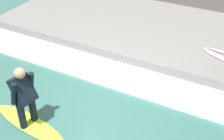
# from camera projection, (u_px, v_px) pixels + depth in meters

# --- Properties ---
(ground_plane) EXTENTS (28.00, 28.00, 0.00)m
(ground_plane) POSITION_uv_depth(u_px,v_px,m) (99.00, 107.00, 7.53)
(ground_plane) COLOR #2D564C
(concrete_ledge) EXTENTS (4.40, 10.88, 0.37)m
(concrete_ledge) POSITION_uv_depth(u_px,v_px,m) (160.00, 32.00, 10.42)
(concrete_ledge) COLOR #66635E
(concrete_ledge) RESTS_ON ground_plane
(wave_foam_crest) EXTENTS (1.11, 10.34, 0.11)m
(wave_foam_crest) POSITION_uv_depth(u_px,v_px,m) (124.00, 77.00, 8.47)
(wave_foam_crest) COLOR silver
(wave_foam_crest) RESTS_ON ground_plane
(surfboard_riding) EXTENTS (0.76, 2.12, 0.06)m
(surfboard_riding) POSITION_uv_depth(u_px,v_px,m) (30.00, 123.00, 7.01)
(surfboard_riding) COLOR #BFE02D
(surfboard_riding) RESTS_ON ground_plane
(surfer_riding) EXTENTS (0.57, 0.53, 1.46)m
(surfer_riding) POSITION_uv_depth(u_px,v_px,m) (24.00, 94.00, 6.55)
(surfer_riding) COLOR black
(surfer_riding) RESTS_ON surfboard_riding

